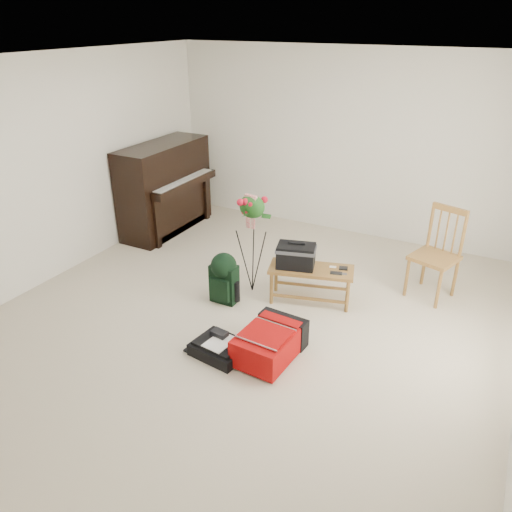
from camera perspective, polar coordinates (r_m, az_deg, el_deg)
The scene contains 11 objects.
floor at distance 5.18m, azimuth -1.07°, elevation -7.34°, with size 5.00×5.50×0.01m, color beige.
ceiling at distance 4.34m, azimuth -1.36°, elevation 21.41°, with size 5.00×5.50×0.01m, color white.
wall_back at distance 7.05m, azimuth 9.96°, elevation 12.51°, with size 5.00×0.04×2.50m, color white.
wall_left at distance 6.17m, azimuth -22.23°, elevation 9.08°, with size 0.04×5.50×2.50m, color white.
piano at distance 7.24m, azimuth -10.27°, elevation 7.49°, with size 0.71×1.50×1.25m.
bench at distance 5.35m, azimuth 5.24°, elevation -0.30°, with size 0.96×0.59×0.69m.
dining_chair at distance 5.75m, azimuth 19.80°, elevation 0.16°, with size 0.55×0.55×1.01m.
red_suitcase at distance 4.63m, azimuth 1.83°, elevation -9.56°, with size 0.49×0.70×0.29m.
black_duffel at distance 4.69m, azimuth -4.15°, elevation -10.36°, with size 0.52×0.44×0.20m.
green_backpack at distance 5.36m, azimuth -3.70°, elevation -2.25°, with size 0.29×0.28×0.57m.
flower_stand at distance 5.45m, azimuth -0.45°, elevation 1.34°, with size 0.42×0.42×1.18m.
Camera 1 is at (2.11, -3.78, 2.85)m, focal length 35.00 mm.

